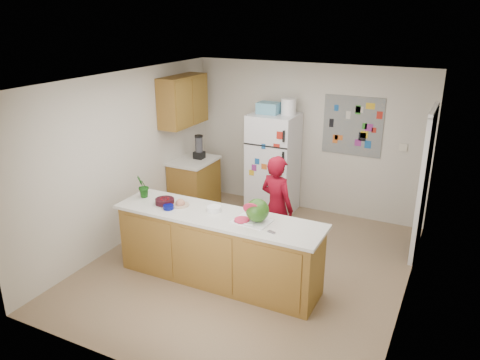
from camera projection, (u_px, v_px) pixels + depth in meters
The scene contains 26 objects.
floor at pixel (249, 266), 6.39m from camera, with size 4.00×4.50×0.02m, color brown.
wall_back at pixel (307, 139), 7.86m from camera, with size 4.00×0.02×2.50m, color beige.
wall_left at pixel (125, 159), 6.80m from camera, with size 0.02×4.50×2.50m, color beige.
wall_right at pixel (416, 207), 5.12m from camera, with size 0.02×4.50×2.50m, color beige.
ceiling at pixel (251, 79), 5.53m from camera, with size 4.00×4.50×0.02m, color white.
doorway at pixel (425, 185), 6.43m from camera, with size 0.03×0.85×2.04m, color black.
peninsula_base at pixel (218, 249), 5.90m from camera, with size 2.60×0.62×0.88m, color brown.
peninsula_top at pixel (218, 216), 5.74m from camera, with size 2.68×0.70×0.04m, color silver.
side_counter_base at pixel (195, 186), 8.08m from camera, with size 0.60×0.80×0.86m, color brown.
side_counter_top at pixel (194, 161), 7.93m from camera, with size 0.64×0.84×0.04m, color silver.
upper_cabinets at pixel (183, 101), 7.59m from camera, with size 0.35×1.00×0.80m, color brown.
refrigerator at pixel (273, 164), 7.87m from camera, with size 0.75×0.70×1.70m, color silver.
fridge_top_bin at pixel (269, 108), 7.59m from camera, with size 0.35×0.28×0.18m, color #5999B2.
photo_collage at pixel (353, 126), 7.43m from camera, with size 0.95×0.01×0.95m, color slate.
person at pixel (277, 207), 6.43m from camera, with size 0.54×0.35×1.47m, color maroon.
blender_appliance at pixel (199, 148), 7.92m from camera, with size 0.13×0.13×0.38m, color black.
cutting_board at pixel (252, 221), 5.54m from camera, with size 0.43×0.32×0.01m, color white.
watermelon at pixel (257, 210), 5.48m from camera, with size 0.28×0.28×0.28m, color #195613.
watermelon_slice at pixel (242, 220), 5.54m from camera, with size 0.18×0.18×0.02m, color red.
cherry_bowl at pixel (165, 201), 6.04m from camera, with size 0.25×0.25×0.07m, color black.
white_bowl at pixel (214, 209), 5.83m from camera, with size 0.18×0.18×0.06m, color white.
cobalt_bowl at pixel (168, 207), 5.89m from camera, with size 0.14×0.14×0.05m, color #03095B.
plate at pixel (180, 205), 6.00m from camera, with size 0.23×0.23×0.02m, color beige.
paper_towel at pixel (248, 222), 5.52m from camera, with size 0.17×0.16×0.02m, color silver.
keys at pixel (271, 232), 5.27m from camera, with size 0.09×0.04×0.01m, color gray.
potted_plant at pixel (143, 187), 6.21m from camera, with size 0.17×0.14×0.31m, color #194610.
Camera 1 is at (2.38, -5.08, 3.27)m, focal length 35.00 mm.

